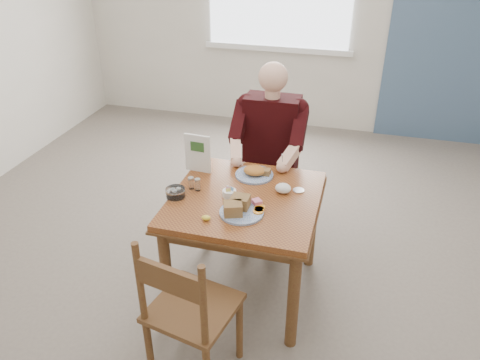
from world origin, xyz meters
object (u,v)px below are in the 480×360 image
(chair_far, at_px, (271,175))
(near_plate, at_px, (240,208))
(far_plate, at_px, (255,172))
(diner, at_px, (270,141))
(chair_near, at_px, (189,312))
(table, at_px, (245,212))

(chair_far, relative_size, near_plate, 3.07)
(far_plate, bearing_deg, near_plate, -87.63)
(diner, bearing_deg, chair_near, -94.09)
(diner, bearing_deg, near_plate, -88.99)
(chair_far, bearing_deg, table, -90.00)
(near_plate, bearing_deg, chair_near, -101.89)
(chair_near, height_order, far_plate, chair_near)
(near_plate, bearing_deg, chair_far, 90.92)
(chair_far, xyz_separation_m, chair_near, (-0.10, -1.54, 0.00))
(table, height_order, near_plate, near_plate)
(chair_far, xyz_separation_m, diner, (0.00, -0.09, 0.33))
(chair_far, distance_m, far_plate, 0.60)
(chair_near, bearing_deg, chair_far, 86.14)
(diner, height_order, far_plate, diner)
(diner, bearing_deg, table, -90.00)
(chair_near, relative_size, near_plate, 3.07)
(near_plate, distance_m, far_plate, 0.45)
(chair_far, distance_m, chair_near, 1.55)
(chair_far, height_order, chair_near, same)
(chair_far, distance_m, near_plate, 1.02)
(table, distance_m, diner, 0.73)
(chair_far, xyz_separation_m, near_plate, (0.02, -0.98, 0.30))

